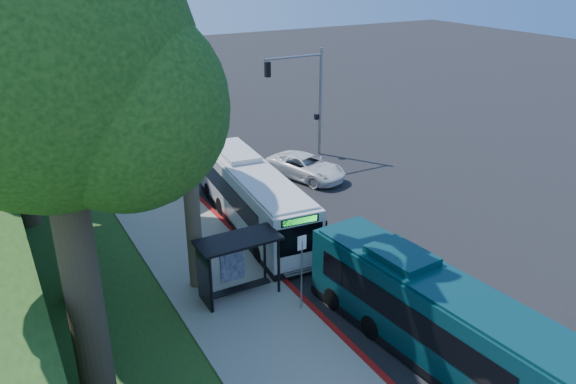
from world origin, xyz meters
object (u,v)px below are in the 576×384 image
bus_shelter (231,256)px  teal_bus (435,316)px  pickup (306,167)px  white_bus (252,195)px

bus_shelter → teal_bus: teal_bus is taller
teal_bus → pickup: teal_bus is taller
white_bus → pickup: 6.99m
teal_bus → white_bus: bearing=89.3°
white_bus → pickup: white_bus is taller
white_bus → pickup: size_ratio=2.17×
pickup → teal_bus: bearing=-125.5°
bus_shelter → teal_bus: 7.77m
bus_shelter → pickup: size_ratio=0.63×
white_bus → teal_bus: (0.91, -11.77, -0.03)m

